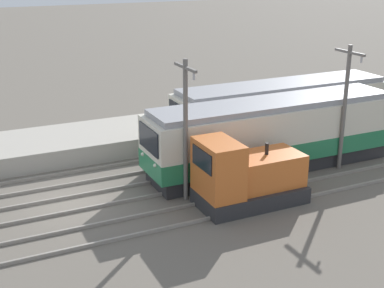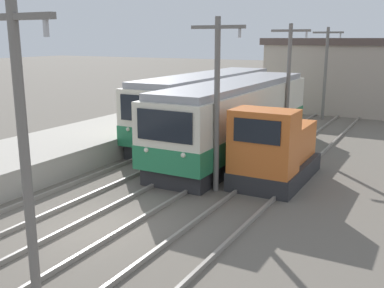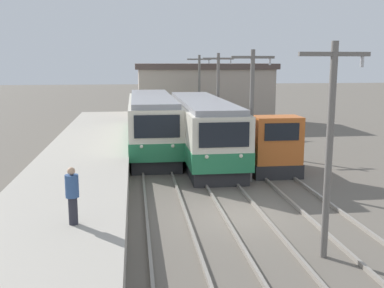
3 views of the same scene
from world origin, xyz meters
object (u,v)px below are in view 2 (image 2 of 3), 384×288
Objects in this scene: shunting_locomotive at (275,151)px; catenary_mast_mid at (217,98)px; catenary_mast_distant at (326,70)px; catenary_mast_near at (24,150)px; commuter_train_center at (237,120)px; commuter_train_left at (208,109)px; catenary_mast_far at (288,79)px.

catenary_mast_mid is at bearing -125.52° from shunting_locomotive.
catenary_mast_mid is 1.00× the size of catenary_mast_distant.
catenary_mast_near is 1.00× the size of catenary_mast_mid.
commuter_train_center is 2.83× the size of shunting_locomotive.
catenary_mast_far reaches higher than commuter_train_left.
shunting_locomotive is at bearing -84.24° from catenary_mast_distant.
catenary_mast_distant is (-1.49, 14.78, 2.18)m from shunting_locomotive.
catenary_mast_distant is (4.31, 9.01, 1.74)m from commuter_train_left.
commuter_train_left is 2.06× the size of catenary_mast_mid.
commuter_train_left is at bearing 104.81° from catenary_mast_near.
catenary_mast_far is (0.00, 16.87, 0.00)m from catenary_mast_near.
catenary_mast_distant is (1.51, 11.44, 1.76)m from commuter_train_center.
catenary_mast_far reaches higher than commuter_train_center.
commuter_train_center is at bearing 105.53° from catenary_mast_mid.
catenary_mast_distant is at bearing 95.76° from shunting_locomotive.
catenary_mast_near is 25.30m from catenary_mast_distant.
catenary_mast_mid reaches higher than commuter_train_center.
commuter_train_center is 5.90m from catenary_mast_mid.
catenary_mast_distant is at bearing 82.49° from commuter_train_center.
commuter_train_left is 16.94m from catenary_mast_near.
catenary_mast_mid is 16.87m from catenary_mast_distant.
catenary_mast_near is at bearing -83.79° from commuter_train_center.
catenary_mast_near is at bearing -90.00° from catenary_mast_far.
catenary_mast_mid is at bearing -90.00° from catenary_mast_far.
catenary_mast_near is 1.00× the size of catenary_mast_far.
catenary_mast_near is (1.51, -13.86, 1.76)m from commuter_train_center.
shunting_locomotive is 6.87m from catenary_mast_far.
commuter_train_center reaches higher than shunting_locomotive.
commuter_train_center is at bearing 131.92° from shunting_locomotive.
catenary_mast_far is (4.31, 0.57, 1.74)m from commuter_train_left.
commuter_train_center is at bearing -116.66° from catenary_mast_far.
shunting_locomotive is 0.75× the size of catenary_mast_distant.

